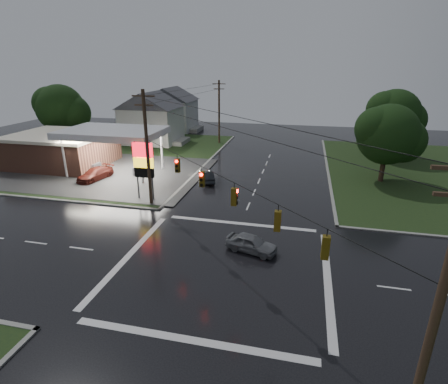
% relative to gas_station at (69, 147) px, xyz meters
% --- Properties ---
extents(ground, '(120.00, 120.00, 0.00)m').
position_rel_gas_station_xyz_m(ground, '(25.68, -19.70, -2.55)').
color(ground, black).
rests_on(ground, ground).
extents(grass_nw, '(36.00, 36.00, 0.08)m').
position_rel_gas_station_xyz_m(grass_nw, '(-0.32, 6.30, -2.51)').
color(grass_nw, '#1C3216').
rests_on(grass_nw, ground).
extents(gas_station, '(26.20, 18.00, 5.60)m').
position_rel_gas_station_xyz_m(gas_station, '(0.00, 0.00, 0.00)').
color(gas_station, '#2D2D2D').
rests_on(gas_station, ground).
extents(pylon_sign, '(2.00, 0.35, 6.00)m').
position_rel_gas_station_xyz_m(pylon_sign, '(15.18, -9.20, 1.46)').
color(pylon_sign, '#59595E').
rests_on(pylon_sign, ground).
extents(utility_pole_nw, '(2.20, 0.32, 11.00)m').
position_rel_gas_station_xyz_m(utility_pole_nw, '(16.18, -10.20, 3.17)').
color(utility_pole_nw, '#382619').
rests_on(utility_pole_nw, ground).
extents(utility_pole_se, '(2.20, 0.32, 11.00)m').
position_rel_gas_station_xyz_m(utility_pole_se, '(35.18, -29.20, 3.17)').
color(utility_pole_se, '#382619').
rests_on(utility_pole_se, ground).
extents(utility_pole_n, '(2.20, 0.32, 10.50)m').
position_rel_gas_station_xyz_m(utility_pole_n, '(16.18, 18.30, 2.92)').
color(utility_pole_n, '#382619').
rests_on(utility_pole_n, ground).
extents(traffic_signals, '(26.87, 26.87, 1.47)m').
position_rel_gas_station_xyz_m(traffic_signals, '(25.69, -19.72, 3.93)').
color(traffic_signals, black).
rests_on(traffic_signals, ground).
extents(house_near, '(11.05, 8.48, 8.60)m').
position_rel_gas_station_xyz_m(house_near, '(4.73, 16.30, 1.86)').
color(house_near, silver).
rests_on(house_near, ground).
extents(house_far, '(11.05, 8.48, 8.60)m').
position_rel_gas_station_xyz_m(house_far, '(3.73, 28.30, 1.86)').
color(house_far, silver).
rests_on(house_far, ground).
extents(tree_nw_behind, '(8.93, 7.60, 10.00)m').
position_rel_gas_station_xyz_m(tree_nw_behind, '(-8.17, 10.29, 3.63)').
color(tree_nw_behind, black).
rests_on(tree_nw_behind, ground).
extents(tree_ne_near, '(7.99, 6.80, 8.98)m').
position_rel_gas_station_xyz_m(tree_ne_near, '(39.82, 2.29, 3.01)').
color(tree_ne_near, black).
rests_on(tree_ne_near, ground).
extents(tree_ne_far, '(8.46, 7.20, 9.80)m').
position_rel_gas_station_xyz_m(tree_ne_far, '(42.83, 14.29, 3.63)').
color(tree_ne_far, black).
rests_on(tree_ne_far, ground).
extents(car_north, '(2.77, 4.13, 1.29)m').
position_rel_gas_station_xyz_m(car_north, '(19.73, -2.32, -1.90)').
color(car_north, black).
rests_on(car_north, ground).
extents(car_crossing, '(4.15, 2.57, 1.32)m').
position_rel_gas_station_xyz_m(car_crossing, '(27.30, -17.21, -1.89)').
color(car_crossing, slate).
rests_on(car_crossing, ground).
extents(car_pump, '(3.01, 5.21, 1.42)m').
position_rel_gas_station_xyz_m(car_pump, '(6.52, -4.64, -1.84)').
color(car_pump, '#4F1812').
rests_on(car_pump, ground).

